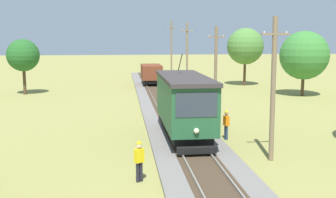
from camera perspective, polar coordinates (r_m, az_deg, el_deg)
red_tram at (r=23.80m, az=2.31°, el=-0.59°), size 2.60×8.54×4.79m
freight_car at (r=50.04m, az=-2.40°, el=3.66°), size 2.40×5.20×2.31m
utility_pole_near_tram at (r=20.14m, az=14.77°, el=1.54°), size 1.40×0.38×7.08m
utility_pole_mid at (r=31.66m, az=6.81°, el=4.20°), size 1.40×0.27×6.92m
utility_pole_far at (r=45.26m, az=2.73°, el=6.13°), size 1.40×0.59×7.68m
utility_pole_distant at (r=59.44m, az=0.48°, el=7.17°), size 1.40×0.55×8.46m
track_worker at (r=17.09m, az=-4.13°, el=-8.58°), size 0.45×0.40×1.78m
second_worker at (r=24.12m, az=8.31°, el=-3.48°), size 0.31×0.42×1.78m
tree_left_far at (r=43.59m, az=18.85°, el=5.91°), size 5.00×5.00×6.71m
tree_right_far at (r=51.11m, az=10.98°, el=7.38°), size 4.54×4.54×7.19m
tree_horizon at (r=44.96m, az=-19.97°, el=5.86°), size 3.39×3.39×5.87m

